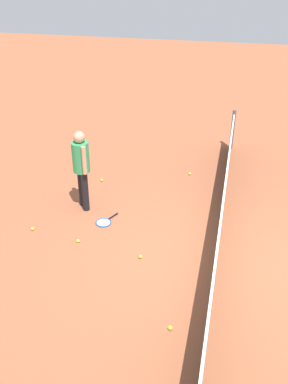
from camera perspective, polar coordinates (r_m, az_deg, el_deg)
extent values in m
plane|color=#9E5638|center=(7.55, 9.65, -9.48)|extent=(40.00, 40.00, 0.00)
cylinder|color=#4C4C51|center=(11.66, 11.80, 8.18)|extent=(0.09, 0.09, 1.07)
cube|color=black|center=(7.27, 9.95, -6.71)|extent=(10.00, 0.02, 0.91)
cube|color=white|center=(7.00, 10.30, -3.52)|extent=(10.00, 0.04, 0.06)
cylinder|color=black|center=(8.73, -7.90, 0.02)|extent=(0.20, 0.20, 0.85)
cylinder|color=black|center=(8.92, -8.36, 0.66)|extent=(0.20, 0.20, 0.85)
cylinder|color=#339959|center=(8.49, -8.49, 4.66)|extent=(0.48, 0.48, 0.62)
cylinder|color=tan|center=(8.30, -8.02, 4.22)|extent=(0.13, 0.13, 0.58)
cylinder|color=tan|center=(8.67, -8.95, 5.32)|extent=(0.13, 0.13, 0.58)
sphere|color=tan|center=(8.32, -8.70, 7.30)|extent=(0.32, 0.32, 0.23)
torus|color=blue|center=(8.48, -5.46, -4.11)|extent=(0.42, 0.42, 0.02)
cylinder|color=silver|center=(8.48, -5.46, -4.11)|extent=(0.36, 0.36, 0.00)
cylinder|color=black|center=(8.65, -4.17, -3.26)|extent=(0.27, 0.15, 0.03)
sphere|color=#C6E033|center=(6.38, 3.55, -17.73)|extent=(0.07, 0.07, 0.07)
sphere|color=#C6E033|center=(8.51, -14.72, -4.79)|extent=(0.07, 0.07, 0.07)
sphere|color=#C6E033|center=(9.96, -5.69, 1.60)|extent=(0.07, 0.07, 0.07)
sphere|color=#C6E033|center=(8.00, -8.81, -6.50)|extent=(0.07, 0.07, 0.07)
sphere|color=#C6E033|center=(10.25, 6.19, 2.44)|extent=(0.07, 0.07, 0.07)
sphere|color=#C6E033|center=(7.55, -0.48, -8.66)|extent=(0.07, 0.07, 0.07)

